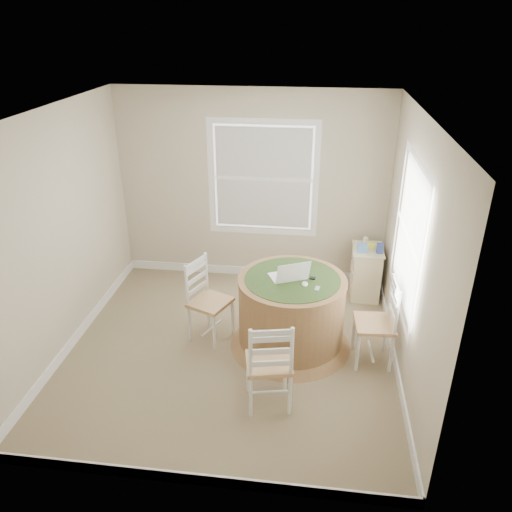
# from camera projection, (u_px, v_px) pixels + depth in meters

# --- Properties ---
(room) EXTENTS (3.64, 3.64, 2.64)m
(room) POSITION_uv_depth(u_px,v_px,m) (247.00, 239.00, 5.16)
(room) COLOR #907B5B
(room) RESTS_ON ground
(round_table) EXTENTS (1.36, 1.36, 0.85)m
(round_table) POSITION_uv_depth(u_px,v_px,m) (291.00, 310.00, 5.50)
(round_table) COLOR #936842
(round_table) RESTS_ON ground
(chair_left) EXTENTS (0.53, 0.54, 0.95)m
(chair_left) POSITION_uv_depth(u_px,v_px,m) (210.00, 302.00, 5.62)
(chair_left) COLOR white
(chair_left) RESTS_ON ground
(chair_near) EXTENTS (0.49, 0.48, 0.95)m
(chair_near) POSITION_uv_depth(u_px,v_px,m) (269.00, 362.00, 4.65)
(chair_near) COLOR white
(chair_near) RESTS_ON ground
(chair_right) EXTENTS (0.43, 0.44, 0.95)m
(chair_right) POSITION_uv_depth(u_px,v_px,m) (374.00, 323.00, 5.23)
(chair_right) COLOR white
(chair_right) RESTS_ON ground
(laptop) EXTENTS (0.47, 0.45, 0.26)m
(laptop) POSITION_uv_depth(u_px,v_px,m) (289.00, 275.00, 5.32)
(laptop) COLOR white
(laptop) RESTS_ON round_table
(mouse) EXTENTS (0.08, 0.12, 0.04)m
(mouse) POSITION_uv_depth(u_px,v_px,m) (305.00, 284.00, 5.21)
(mouse) COLOR white
(mouse) RESTS_ON round_table
(phone) EXTENTS (0.06, 0.10, 0.02)m
(phone) POSITION_uv_depth(u_px,v_px,m) (317.00, 289.00, 5.14)
(phone) COLOR #B7BABF
(phone) RESTS_ON round_table
(keys) EXTENTS (0.07, 0.06, 0.02)m
(keys) POSITION_uv_depth(u_px,v_px,m) (312.00, 279.00, 5.32)
(keys) COLOR black
(keys) RESTS_ON round_table
(corner_chest) EXTENTS (0.39, 0.52, 0.69)m
(corner_chest) POSITION_uv_depth(u_px,v_px,m) (365.00, 272.00, 6.54)
(corner_chest) COLOR beige
(corner_chest) RESTS_ON ground
(tissue_box) EXTENTS (0.12, 0.12, 0.10)m
(tissue_box) POSITION_uv_depth(u_px,v_px,m) (363.00, 248.00, 6.30)
(tissue_box) COLOR #5E95D6
(tissue_box) RESTS_ON corner_chest
(box_yellow) EXTENTS (0.15, 0.10, 0.06)m
(box_yellow) POSITION_uv_depth(u_px,v_px,m) (372.00, 246.00, 6.40)
(box_yellow) COLOR #E5EC53
(box_yellow) RESTS_ON corner_chest
(box_blue) EXTENTS (0.08, 0.08, 0.12)m
(box_blue) POSITION_uv_depth(u_px,v_px,m) (379.00, 248.00, 6.27)
(box_blue) COLOR #364CA4
(box_blue) RESTS_ON corner_chest
(cup_cream) EXTENTS (0.07, 0.07, 0.09)m
(cup_cream) POSITION_uv_depth(u_px,v_px,m) (366.00, 241.00, 6.49)
(cup_cream) COLOR beige
(cup_cream) RESTS_ON corner_chest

